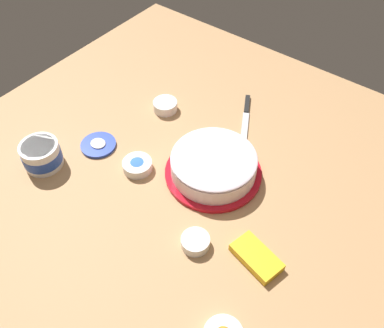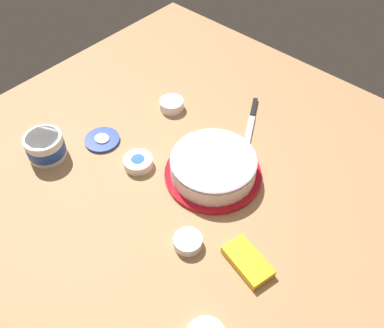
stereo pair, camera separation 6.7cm
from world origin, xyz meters
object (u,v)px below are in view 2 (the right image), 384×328
(frosting_tub, at_px, (45,146))
(frosting_tub_lid, at_px, (102,140))
(sprinkle_bowl_blue, at_px, (138,162))
(sprinkle_bowl_yellow, at_px, (172,104))
(sprinkle_bowl_pink, at_px, (188,242))
(frosted_cake, at_px, (213,166))
(candy_box_lower, at_px, (248,261))
(spreading_knife, at_px, (252,116))

(frosting_tub, relative_size, frosting_tub_lid, 1.05)
(sprinkle_bowl_blue, bearing_deg, sprinkle_bowl_yellow, -67.54)
(sprinkle_bowl_pink, bearing_deg, sprinkle_bowl_blue, -19.17)
(sprinkle_bowl_pink, distance_m, sprinkle_bowl_yellow, 0.58)
(sprinkle_bowl_yellow, bearing_deg, frosted_cake, 155.56)
(sprinkle_bowl_yellow, xyz_separation_m, candy_box_lower, (-0.59, 0.32, -0.01))
(sprinkle_bowl_blue, xyz_separation_m, sprinkle_bowl_yellow, (0.11, -0.28, 0.00))
(sprinkle_bowl_pink, bearing_deg, sprinkle_bowl_yellow, -41.81)
(frosted_cake, height_order, spreading_knife, frosted_cake)
(spreading_knife, relative_size, candy_box_lower, 1.54)
(frosted_cake, xyz_separation_m, sprinkle_bowl_pink, (-0.11, 0.24, -0.03))
(sprinkle_bowl_pink, bearing_deg, spreading_knife, -71.64)
(sprinkle_bowl_blue, distance_m, sprinkle_bowl_yellow, 0.30)
(frosting_tub, xyz_separation_m, sprinkle_bowl_blue, (-0.26, -0.17, -0.03))
(frosting_tub, relative_size, sprinkle_bowl_pink, 1.55)
(frosted_cake, height_order, candy_box_lower, frosted_cake)
(frosted_cake, relative_size, sprinkle_bowl_blue, 3.25)
(spreading_knife, bearing_deg, frosting_tub_lid, 54.76)
(spreading_knife, distance_m, sprinkle_bowl_pink, 0.57)
(frosting_tub, relative_size, sprinkle_bowl_yellow, 1.42)
(frosted_cake, bearing_deg, frosting_tub_lid, 19.60)
(candy_box_lower, bearing_deg, frosting_tub_lid, 10.29)
(sprinkle_bowl_blue, bearing_deg, candy_box_lower, 174.44)
(sprinkle_bowl_yellow, bearing_deg, spreading_knife, -147.56)
(sprinkle_bowl_pink, bearing_deg, frosted_cake, -65.23)
(frosting_tub_lid, relative_size, sprinkle_bowl_pink, 1.48)
(frosting_tub_lid, height_order, candy_box_lower, candy_box_lower)
(frosting_tub, distance_m, sprinkle_bowl_blue, 0.31)
(frosting_tub, xyz_separation_m, sprinkle_bowl_pink, (-0.57, -0.06, -0.03))
(sprinkle_bowl_yellow, bearing_deg, sprinkle_bowl_blue, 112.46)
(sprinkle_bowl_yellow, bearing_deg, sprinkle_bowl_pink, 138.19)
(frosting_tub_lid, distance_m, sprinkle_bowl_blue, 0.18)
(frosted_cake, height_order, sprinkle_bowl_blue, frosted_cake)
(frosting_tub, xyz_separation_m, sprinkle_bowl_yellow, (-0.14, -0.45, -0.02))
(spreading_knife, distance_m, candy_box_lower, 0.59)
(frosting_tub_lid, height_order, sprinkle_bowl_pink, sprinkle_bowl_pink)
(frosted_cake, relative_size, sprinkle_bowl_pink, 3.82)
(frosted_cake, distance_m, sprinkle_bowl_yellow, 0.35)
(sprinkle_bowl_pink, bearing_deg, candy_box_lower, -158.02)
(frosted_cake, bearing_deg, candy_box_lower, 146.83)
(sprinkle_bowl_pink, xyz_separation_m, sprinkle_bowl_yellow, (0.43, -0.39, 0.00))
(spreading_knife, height_order, candy_box_lower, candy_box_lower)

